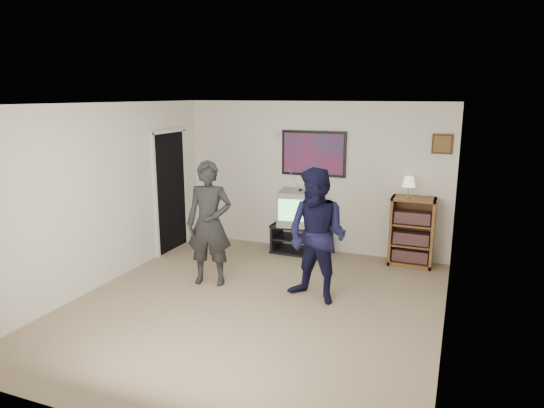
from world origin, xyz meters
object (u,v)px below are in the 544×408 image
Objects in this scene: crt_television at (300,208)px; person_short at (317,236)px; media_stand at (302,239)px; bookshelf at (412,232)px; person_tall at (209,223)px.

crt_television is 0.39× the size of person_short.
person_short is (0.78, -1.77, 0.62)m from media_stand.
crt_television is at bearing 130.58° from person_short.
person_tall is at bearing -144.64° from bookshelf.
person_tall is 1.01× the size of person_short.
person_tall is at bearing -112.77° from media_stand.
crt_television is 0.63× the size of bookshelf.
person_short is (0.81, -1.77, 0.09)m from crt_television.
bookshelf is 3.13m from person_tall.
person_tall reaches higher than bookshelf.
bookshelf reaches higher than media_stand.
bookshelf is at bearing 21.93° from person_tall.
person_tall is (-0.74, -1.75, 0.10)m from crt_television.
media_stand is 2.03m from person_short.
media_stand is 0.53m from crt_television.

